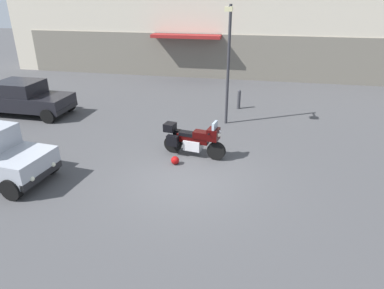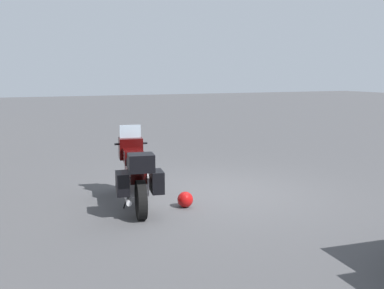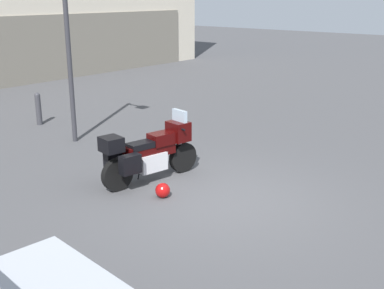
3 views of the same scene
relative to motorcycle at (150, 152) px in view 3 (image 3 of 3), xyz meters
name	(u,v)px [view 3 (image 3 of 3)]	position (x,y,z in m)	size (l,w,h in m)	color
ground_plane	(220,199)	(0.15, -1.65, -0.62)	(80.00, 80.00, 0.00)	#424244
motorcycle	(150,152)	(0.00, 0.00, 0.00)	(2.25, 0.95, 1.36)	black
helmet	(163,190)	(-0.45, -0.77, -0.48)	(0.28, 0.28, 0.28)	#990C0C
streetlamp_curbside	(70,24)	(0.78, 3.32, 2.32)	(0.28, 0.94, 4.85)	#2D2D33
bollard_curbside	(38,108)	(1.16, 5.62, -0.12)	(0.16, 0.16, 0.94)	#333338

